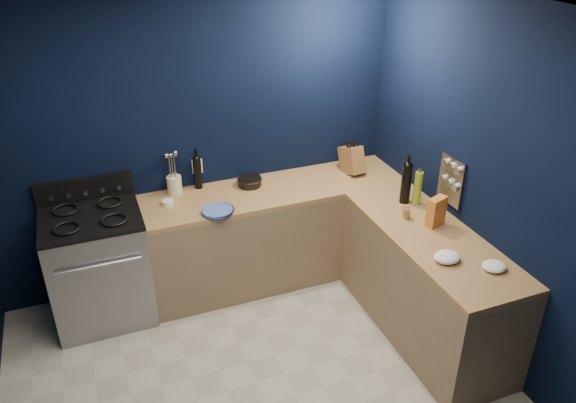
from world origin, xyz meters
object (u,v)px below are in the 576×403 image
utensil_crock (175,185)px  crouton_bag (436,212)px  knife_block (352,160)px  plate_stack (217,211)px  gas_range (100,269)px

utensil_crock → crouton_bag: 2.15m
knife_block → crouton_bag: size_ratio=1.05×
utensil_crock → knife_block: (1.58, -0.17, 0.04)m
plate_stack → utensil_crock: size_ratio=1.59×
utensil_crock → crouton_bag: crouton_bag is taller
utensil_crock → knife_block: size_ratio=0.63×
gas_range → utensil_crock: utensil_crock is taller
gas_range → utensil_crock: (0.71, 0.24, 0.52)m
plate_stack → crouton_bag: 1.70m
knife_block → crouton_bag: bearing=-88.7°
gas_range → knife_block: 2.36m
gas_range → plate_stack: plate_stack is taller
plate_stack → crouton_bag: (1.50, -0.79, 0.10)m
crouton_bag → knife_block: bearing=79.1°
crouton_bag → utensil_crock: bearing=124.7°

